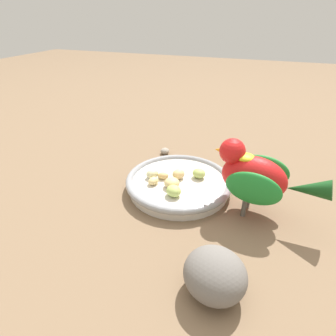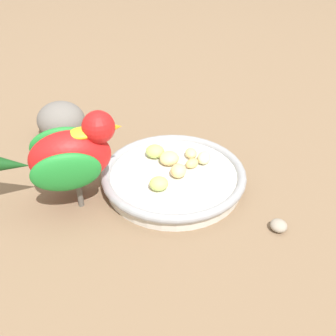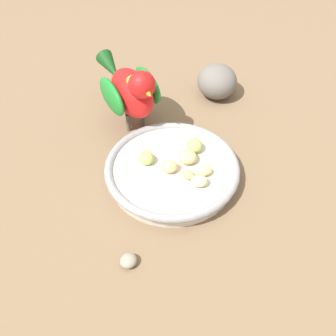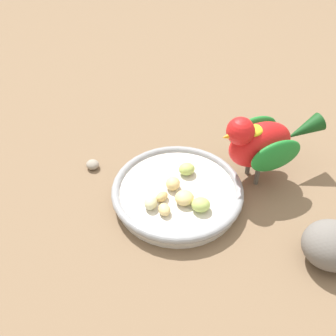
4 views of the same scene
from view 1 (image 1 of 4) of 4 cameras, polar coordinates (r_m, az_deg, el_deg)
The scene contains 12 objects.
ground_plane at distance 0.64m, azimuth 3.30°, elevation -4.56°, with size 4.00×4.00×0.00m, color #7A6047.
feeding_bowl at distance 0.64m, azimuth 2.25°, elevation -2.95°, with size 0.24×0.24×0.03m.
apple_piece_0 at distance 0.64m, azimuth 2.13°, elevation -1.22°, with size 0.03×0.03×0.02m, color #E5C67F.
apple_piece_1 at distance 0.64m, azimuth -3.17°, elevation -1.16°, with size 0.03×0.02×0.02m, color beige.
apple_piece_2 at distance 0.64m, azimuth 6.24°, elevation -1.10°, with size 0.03×0.03×0.02m, color #B2CC66.
apple_piece_3 at distance 0.61m, azimuth 0.78°, elevation -3.00°, with size 0.03×0.03×0.02m, color #E5C67F.
apple_piece_4 at distance 0.58m, azimuth 1.15°, elevation -4.63°, with size 0.03×0.03×0.02m, color #B2CC66.
apple_piece_5 at distance 0.62m, azimuth -2.97°, elevation -2.60°, with size 0.03×0.02×0.02m, color #E5C67F.
apple_piece_6 at distance 0.64m, azimuth -1.01°, elevation -1.57°, with size 0.02×0.02×0.02m, color tan.
parrot at distance 0.56m, azimuth 17.28°, elevation -1.51°, with size 0.11×0.22×0.15m.
rock_large at distance 0.43m, azimuth 9.42°, elevation -20.41°, with size 0.09×0.09×0.07m, color slate.
pebble_0 at distance 0.80m, azimuth -0.64°, elevation 3.43°, with size 0.03×0.02×0.02m, color gray.
Camera 1 is at (-0.51, -0.15, 0.36)m, focal length 30.31 mm.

